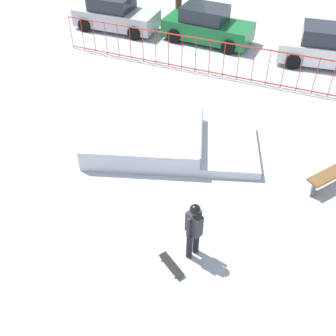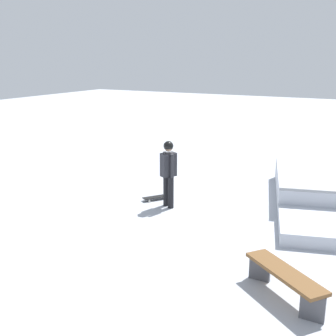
{
  "view_description": "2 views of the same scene",
  "coord_description": "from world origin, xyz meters",
  "views": [
    {
      "loc": [
        3.88,
        -8.95,
        7.99
      ],
      "look_at": [
        1.12,
        -1.5,
        0.9
      ],
      "focal_mm": 42.06,
      "sensor_mm": 36.0,
      "label": 1
    },
    {
      "loc": [
        11.68,
        1.66,
        3.76
      ],
      "look_at": [
        2.32,
        -3.38,
        1.0
      ],
      "focal_mm": 45.96,
      "sensor_mm": 36.0,
      "label": 2
    }
  ],
  "objects": [
    {
      "name": "ground_plane",
      "position": [
        0.0,
        0.0,
        0.0
      ],
      "size": [
        60.0,
        60.0,
        0.0
      ],
      "primitive_type": "plane",
      "color": "#B2B7C1"
    },
    {
      "name": "skate_ramp",
      "position": [
        0.16,
        0.26,
        0.32
      ],
      "size": [
        5.9,
        3.96,
        0.74
      ],
      "rotation": [
        0.0,
        0.0,
        0.27
      ],
      "color": "silver",
      "rests_on": "ground"
    },
    {
      "name": "skater",
      "position": [
        2.42,
        -3.31,
        1.01
      ],
      "size": [
        0.44,
        0.39,
        1.73
      ],
      "rotation": [
        0.0,
        0.0,
        2.63
      ],
      "color": "black",
      "rests_on": "ground"
    },
    {
      "name": "skateboard",
      "position": [
        2.07,
        -3.84,
        0.08
      ],
      "size": [
        0.77,
        0.63,
        0.09
      ],
      "rotation": [
        0.0,
        0.0,
        2.52
      ],
      "color": "black",
      "rests_on": "ground"
    },
    {
      "name": "perimeter_fence",
      "position": [
        -0.0,
        5.58,
        0.77
      ],
      "size": [
        12.53,
        0.44,
        1.5
      ],
      "rotation": [
        0.0,
        0.0,
        -0.03
      ],
      "color": "#B22D23",
      "rests_on": "ground"
    },
    {
      "name": "park_bench",
      "position": [
        5.38,
        0.37,
        0.36
      ],
      "size": [
        1.3,
        1.51,
        0.48
      ],
      "rotation": [
        0.0,
        0.0,
        4.05
      ],
      "color": "brown",
      "rests_on": "ground"
    },
    {
      "name": "parked_car_silver",
      "position": [
        -5.36,
        8.49,
        0.72
      ],
      "size": [
        4.13,
        1.98,
        1.6
      ],
      "rotation": [
        0.0,
        0.0,
        -0.02
      ],
      "color": "#B7B7BC",
      "rests_on": "ground"
    },
    {
      "name": "parked_car_green",
      "position": [
        -0.7,
        8.67,
        0.72
      ],
      "size": [
        4.25,
        2.25,
        1.6
      ],
      "rotation": [
        0.0,
        0.0,
        -0.1
      ],
      "color": "#196B33",
      "rests_on": "ground"
    },
    {
      "name": "parked_car_white",
      "position": [
        4.73,
        8.21,
        0.72
      ],
      "size": [
        4.22,
        2.17,
        1.6
      ],
      "rotation": [
        0.0,
        0.0,
        0.08
      ],
      "color": "white",
      "rests_on": "ground"
    }
  ]
}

